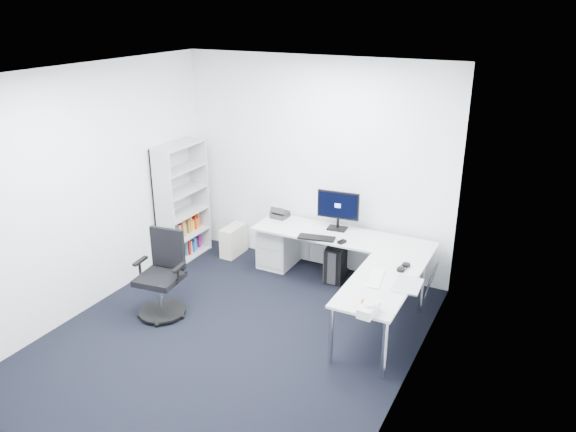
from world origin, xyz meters
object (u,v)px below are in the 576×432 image
at_px(monitor, 338,210).
at_px(laptop, 409,274).
at_px(bookshelf, 182,202).
at_px(l_desk, 331,269).
at_px(task_chair, 159,276).

bearing_deg(monitor, laptop, -46.84).
xyz_separation_m(bookshelf, monitor, (2.05, 0.40, 0.11)).
bearing_deg(l_desk, laptop, -29.72).
distance_m(bookshelf, monitor, 2.09).
bearing_deg(bookshelf, l_desk, -1.32).
xyz_separation_m(bookshelf, laptop, (3.24, -0.66, -0.01)).
bearing_deg(l_desk, bookshelf, 178.68).
bearing_deg(monitor, task_chair, -133.06).
bearing_deg(bookshelf, laptop, -11.48).
bearing_deg(laptop, l_desk, 146.98).
height_order(l_desk, bookshelf, bookshelf).
bearing_deg(bookshelf, task_chair, -63.32).
relative_size(l_desk, laptop, 5.86).
distance_m(l_desk, bookshelf, 2.23).
distance_m(bookshelf, laptop, 3.31).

